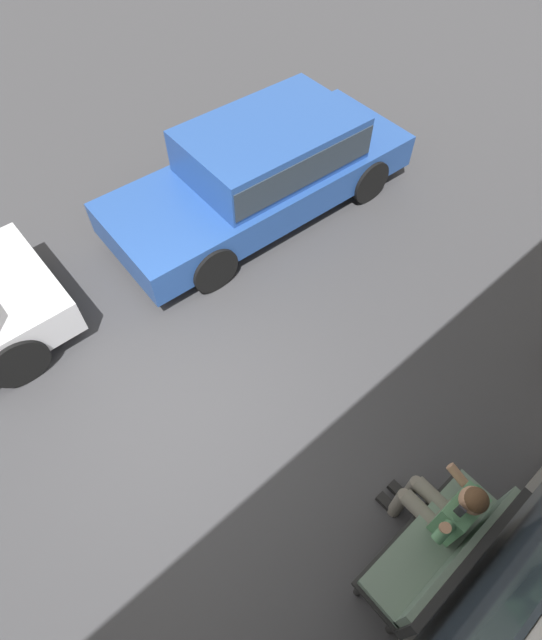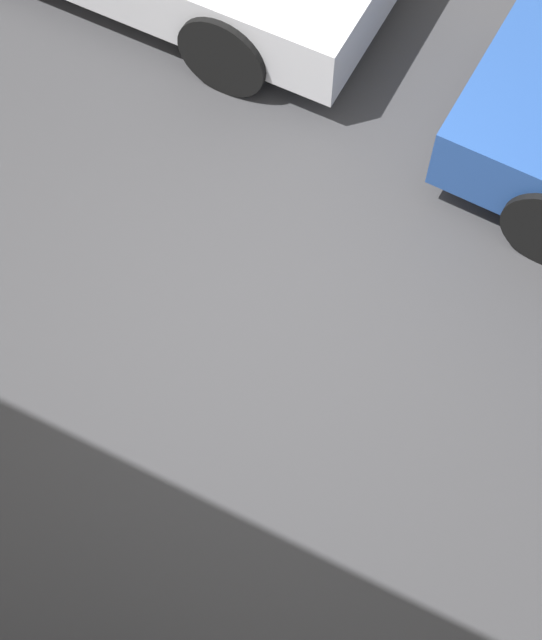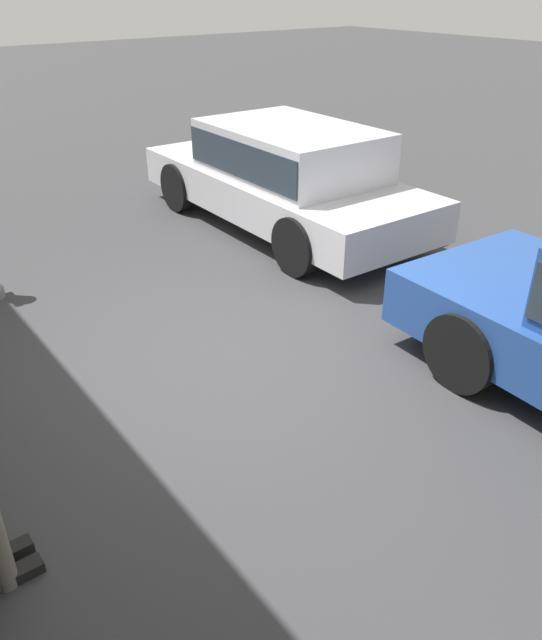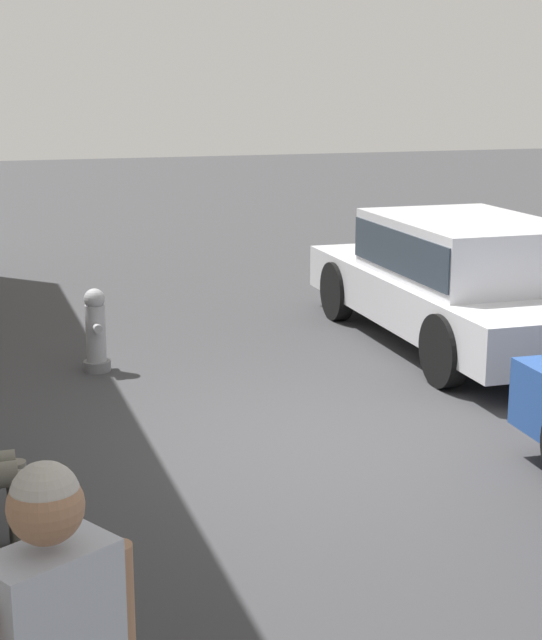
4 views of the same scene
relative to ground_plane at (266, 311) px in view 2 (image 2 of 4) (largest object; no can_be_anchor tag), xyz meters
name	(u,v)px [view 2 (image 2 of 4)]	position (x,y,z in m)	size (l,w,h in m)	color
ground_plane	(266,311)	(0.00, 0.00, 0.00)	(60.00, 60.00, 0.00)	#38383A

